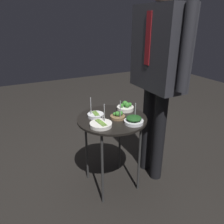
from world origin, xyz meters
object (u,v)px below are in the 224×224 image
at_px(bowl_broccoli_center, 125,107).
at_px(bowl_asparagus_front_center, 101,124).
at_px(bowl_broccoli_front_right, 118,116).
at_px(bowl_spinach_back_right, 134,120).
at_px(bowl_asparagus_near_rim, 96,115).
at_px(waiter_figure, 159,59).
at_px(serving_cart, 112,124).

relative_size(bowl_broccoli_center, bowl_asparagus_front_center, 0.88).
relative_size(bowl_broccoli_front_right, bowl_broccoli_center, 1.08).
height_order(bowl_broccoli_front_right, bowl_spinach_back_right, bowl_broccoli_front_right).
distance_m(bowl_asparagus_near_rim, bowl_asparagus_front_center, 0.18).
bearing_deg(bowl_broccoli_front_right, bowl_asparagus_front_center, -68.98).
relative_size(bowl_asparagus_front_center, waiter_figure, 0.10).
relative_size(bowl_broccoli_front_right, bowl_spinach_back_right, 1.06).
bearing_deg(serving_cart, bowl_asparagus_near_rim, -125.35).
height_order(bowl_asparagus_near_rim, bowl_asparagus_front_center, bowl_asparagus_near_rim).
bearing_deg(serving_cart, bowl_spinach_back_right, 30.85).
relative_size(serving_cart, bowl_asparagus_near_rim, 3.94).
bearing_deg(bowl_broccoli_center, bowl_asparagus_near_rim, -87.31).
xyz_separation_m(bowl_asparagus_near_rim, waiter_figure, (0.10, 0.53, 0.42)).
height_order(bowl_broccoli_center, bowl_asparagus_front_center, bowl_asparagus_front_center).
height_order(bowl_broccoli_front_right, bowl_asparagus_front_center, bowl_asparagus_front_center).
bearing_deg(bowl_broccoli_center, waiter_figure, 65.35).
xyz_separation_m(bowl_asparagus_front_center, waiter_figure, (-0.08, 0.56, 0.42)).
distance_m(serving_cart, waiter_figure, 0.65).
relative_size(serving_cart, bowl_broccoli_center, 4.52).
relative_size(bowl_broccoli_center, waiter_figure, 0.08).
bearing_deg(bowl_spinach_back_right, bowl_asparagus_near_rim, -139.46).
bearing_deg(serving_cart, bowl_broccoli_front_right, 52.30).
relative_size(bowl_broccoli_center, bowl_asparagus_near_rim, 0.87).
bearing_deg(waiter_figure, bowl_broccoli_front_right, -88.11).
relative_size(bowl_broccoli_front_right, bowl_asparagus_front_center, 0.95).
xyz_separation_m(bowl_broccoli_center, bowl_asparagus_front_center, (0.19, -0.32, -0.01)).
height_order(bowl_asparagus_near_rim, bowl_spinach_back_right, bowl_asparagus_near_rim).
bearing_deg(serving_cart, bowl_asparagus_front_center, -55.25).
xyz_separation_m(bowl_asparagus_near_rim, bowl_spinach_back_right, (0.25, 0.21, 0.01)).
relative_size(bowl_asparagus_near_rim, waiter_figure, 0.10).
distance_m(bowl_spinach_back_right, waiter_figure, 0.54).
bearing_deg(waiter_figure, bowl_spinach_back_right, -64.43).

